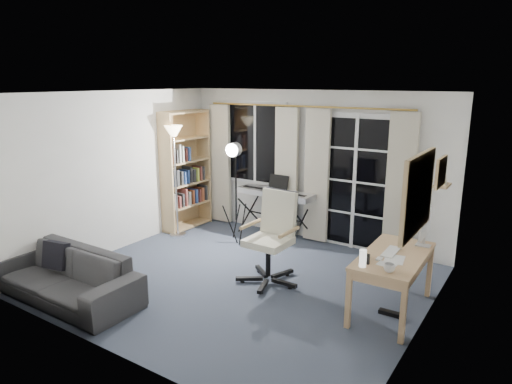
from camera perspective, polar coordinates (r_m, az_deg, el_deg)
floor at (r=6.08m, az=-1.94°, el=-11.08°), size 4.50×4.00×0.02m
window at (r=7.80m, az=0.02°, el=6.13°), size 1.20×0.08×1.40m
french_door at (r=7.08m, az=12.30°, el=1.09°), size 1.32×0.09×2.11m
curtains at (r=7.34m, az=5.60°, el=2.35°), size 3.60×0.07×2.13m
bookshelf at (r=8.02m, az=-9.09°, el=2.34°), size 0.36×0.96×2.05m
torchiere_lamp at (r=7.49m, az=-10.19°, el=5.45°), size 0.35×0.35×1.84m
keyboard_piano at (r=7.43m, az=2.38°, el=-0.28°), size 1.36×0.70×0.97m
studio_light at (r=7.04m, az=-2.74°, el=3.83°), size 0.32×0.33×1.65m
office_chair at (r=5.88m, az=2.28°, el=-4.60°), size 0.78×0.82×1.18m
desk at (r=5.32m, az=16.81°, el=-8.32°), size 0.66×1.29×0.68m
monitor at (r=5.58m, az=20.34°, el=-3.84°), size 0.17×0.49×0.43m
desk_clutter at (r=5.16m, az=15.45°, el=-9.67°), size 0.39×0.78×0.86m
mug at (r=4.79m, az=16.33°, el=-8.97°), size 0.11×0.09×0.11m
wall_mirror at (r=4.37m, az=19.57°, el=-0.21°), size 0.04×0.94×0.74m
framed_print at (r=5.22m, az=22.11°, el=2.33°), size 0.03×0.42×0.32m
wall_shelf at (r=5.75m, az=22.28°, el=1.35°), size 0.16×0.30×0.18m
sofa at (r=5.92m, az=-22.89°, el=-8.75°), size 1.98×0.59×0.77m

